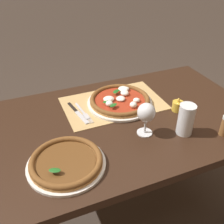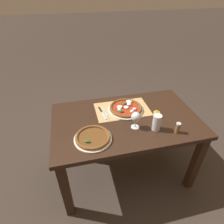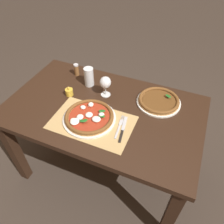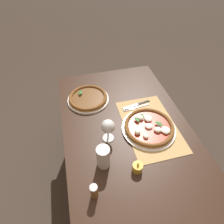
{
  "view_description": "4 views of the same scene",
  "coord_description": "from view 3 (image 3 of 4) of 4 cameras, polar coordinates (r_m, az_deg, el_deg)",
  "views": [
    {
      "loc": [
        0.45,
        0.94,
        1.48
      ],
      "look_at": [
        0.08,
        0.05,
        0.83
      ],
      "focal_mm": 42.0,
      "sensor_mm": 36.0,
      "label": 1
    },
    {
      "loc": [
        0.44,
        1.3,
        1.8
      ],
      "look_at": [
        0.13,
        -0.0,
        0.83
      ],
      "focal_mm": 30.0,
      "sensor_mm": 36.0,
      "label": 2
    },
    {
      "loc": [
        0.48,
        -0.98,
        1.76
      ],
      "look_at": [
        0.09,
        -0.05,
        0.78
      ],
      "focal_mm": 35.0,
      "sensor_mm": 36.0,
      "label": 3
    },
    {
      "loc": [
        -0.71,
        0.28,
        1.68
      ],
      "look_at": [
        0.11,
        0.07,
        0.8
      ],
      "focal_mm": 30.0,
      "sensor_mm": 36.0,
      "label": 4
    }
  ],
  "objects": [
    {
      "name": "wine_glass",
      "position": [
        1.53,
        -1.74,
        7.54
      ],
      "size": [
        0.08,
        0.08,
        0.16
      ],
      "color": "silver",
      "rests_on": "dining_table"
    },
    {
      "name": "pepper_shaker",
      "position": [
        1.8,
        -9.26,
        10.87
      ],
      "size": [
        0.04,
        0.04,
        0.1
      ],
      "color": "brown",
      "rests_on": "dining_table"
    },
    {
      "name": "knife",
      "position": [
        1.35,
        2.89,
        -4.43
      ],
      "size": [
        0.05,
        0.21,
        0.01
      ],
      "color": "black",
      "rests_on": "paper_placemat"
    },
    {
      "name": "pizza_far",
      "position": [
        1.55,
        12.12,
        2.89
      ],
      "size": [
        0.31,
        0.31,
        0.04
      ],
      "color": "silver",
      "rests_on": "dining_table"
    },
    {
      "name": "pint_glass",
      "position": [
        1.66,
        -6.04,
        9.05
      ],
      "size": [
        0.07,
        0.07,
        0.15
      ],
      "color": "silver",
      "rests_on": "dining_table"
    },
    {
      "name": "votive_candle",
      "position": [
        1.61,
        -11.1,
        5.08
      ],
      "size": [
        0.06,
        0.06,
        0.07
      ],
      "color": "gold",
      "rests_on": "dining_table"
    },
    {
      "name": "paper_placemat",
      "position": [
        1.4,
        -5.22,
        -2.7
      ],
      "size": [
        0.52,
        0.33,
        0.0
      ],
      "primitive_type": "cube",
      "color": "tan",
      "rests_on": "dining_table"
    },
    {
      "name": "pizza_near",
      "position": [
        1.41,
        -6.01,
        -1.26
      ],
      "size": [
        0.34,
        0.34,
        0.05
      ],
      "color": "silver",
      "rests_on": "paper_placemat"
    },
    {
      "name": "dining_table",
      "position": [
        1.57,
        -2.23,
        -1.86
      ],
      "size": [
        1.34,
        0.81,
        0.74
      ],
      "color": "black",
      "rests_on": "ground"
    },
    {
      "name": "fork",
      "position": [
        1.37,
        1.98,
        -3.78
      ],
      "size": [
        0.04,
        0.2,
        0.0
      ],
      "color": "#B7B7BC",
      "rests_on": "paper_placemat"
    },
    {
      "name": "ground_plane",
      "position": [
        2.07,
        -1.74,
        -14.09
      ],
      "size": [
        24.0,
        24.0,
        0.0
      ],
      "primitive_type": "plane",
      "color": "#382D26"
    }
  ]
}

